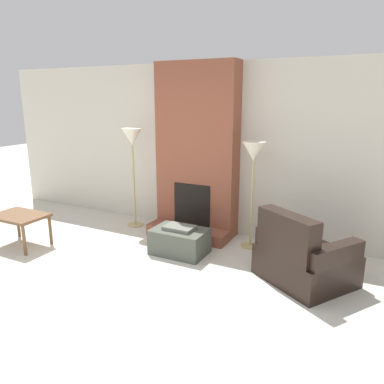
{
  "coord_description": "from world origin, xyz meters",
  "views": [
    {
      "loc": [
        2.5,
        -2.44,
        2.1
      ],
      "look_at": [
        0.0,
        2.47,
        0.69
      ],
      "focal_mm": 35.0,
      "sensor_mm": 36.0,
      "label": 1
    }
  ],
  "objects": [
    {
      "name": "floor_lamp_right",
      "position": [
        0.96,
        2.43,
        1.29
      ],
      "size": [
        0.32,
        0.32,
        1.51
      ],
      "color": "tan",
      "rests_on": "ground_plane"
    },
    {
      "name": "side_table",
      "position": [
        -2.0,
        0.96,
        0.41
      ],
      "size": [
        0.76,
        0.53,
        0.47
      ],
      "color": "brown",
      "rests_on": "ground_plane"
    },
    {
      "name": "ottoman",
      "position": [
        0.18,
        1.75,
        0.18
      ],
      "size": [
        0.74,
        0.5,
        0.4
      ],
      "color": "#474C42",
      "rests_on": "ground_plane"
    },
    {
      "name": "wall_back",
      "position": [
        0.0,
        2.84,
        1.3
      ],
      "size": [
        7.91,
        0.06,
        2.6
      ],
      "primitive_type": "cube",
      "color": "beige",
      "rests_on": "ground_plane"
    },
    {
      "name": "ground_plane",
      "position": [
        0.0,
        0.0,
        0.0
      ],
      "size": [
        24.0,
        24.0,
        0.0
      ],
      "primitive_type": "plane",
      "color": "beige"
    },
    {
      "name": "floor_lamp_left",
      "position": [
        -1.04,
        2.43,
        1.38
      ],
      "size": [
        0.32,
        0.32,
        1.61
      ],
      "color": "tan",
      "rests_on": "ground_plane"
    },
    {
      "name": "fireplace",
      "position": [
        0.0,
        2.62,
        1.22
      ],
      "size": [
        1.27,
        0.68,
        2.6
      ],
      "color": "brown",
      "rests_on": "ground_plane"
    },
    {
      "name": "armchair",
      "position": [
        1.82,
        1.68,
        0.27
      ],
      "size": [
        1.25,
        1.22,
        0.86
      ],
      "rotation": [
        0.0,
        0.0,
        2.56
      ],
      "color": "black",
      "rests_on": "ground_plane"
    }
  ]
}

